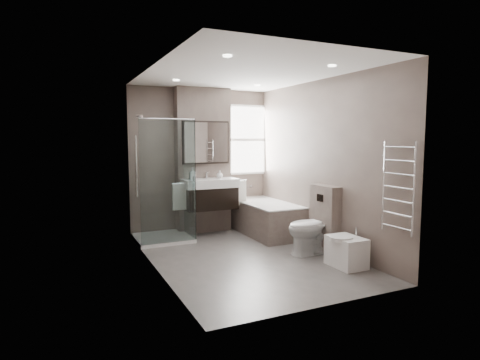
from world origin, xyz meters
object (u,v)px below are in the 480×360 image
toilet (313,227)px  bidet (346,251)px  vanity (210,194)px  bathtub (265,216)px

toilet → bidet: (0.04, -0.70, -0.19)m
vanity → bidet: vanity is taller
vanity → bidet: size_ratio=1.83×
bathtub → toilet: toilet is taller
bidet → bathtub: bearing=92.5°
bathtub → bidet: (0.09, -2.08, -0.10)m
toilet → vanity: bearing=-153.5°
toilet → bathtub: bearing=178.8°
vanity → bathtub: vanity is taller
vanity → bathtub: size_ratio=0.59×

